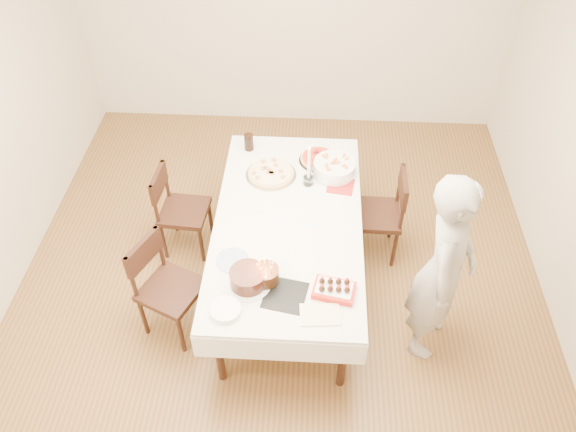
# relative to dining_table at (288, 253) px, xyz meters

# --- Properties ---
(floor) EXTENTS (5.00, 5.00, 0.00)m
(floor) POSITION_rel_dining_table_xyz_m (-0.07, -0.05, -0.38)
(floor) COLOR brown
(floor) RESTS_ON ground
(wall_back) EXTENTS (4.50, 0.04, 2.70)m
(wall_back) POSITION_rel_dining_table_xyz_m (-0.07, 2.45, 0.98)
(wall_back) COLOR beige
(wall_back) RESTS_ON floor
(dining_table) EXTENTS (1.70, 2.38, 0.75)m
(dining_table) POSITION_rel_dining_table_xyz_m (0.00, 0.00, 0.00)
(dining_table) COLOR silver
(dining_table) RESTS_ON floor
(chair_right_savory) EXTENTS (0.46, 0.46, 0.88)m
(chair_right_savory) POSITION_rel_dining_table_xyz_m (0.74, 0.42, 0.07)
(chair_right_savory) COLOR black
(chair_right_savory) RESTS_ON floor
(chair_left_savory) EXTENTS (0.47, 0.47, 0.85)m
(chair_left_savory) POSITION_rel_dining_table_xyz_m (-0.93, 0.38, 0.05)
(chair_left_savory) COLOR black
(chair_left_savory) RESTS_ON floor
(chair_left_dessert) EXTENTS (0.61, 0.61, 0.90)m
(chair_left_dessert) POSITION_rel_dining_table_xyz_m (-0.86, -0.49, 0.07)
(chair_left_dessert) COLOR black
(chair_left_dessert) RESTS_ON floor
(person) EXTENTS (0.57, 0.70, 1.65)m
(person) POSITION_rel_dining_table_xyz_m (1.11, -0.49, 0.45)
(person) COLOR #AFABA5
(person) RESTS_ON floor
(pizza_white) EXTENTS (0.48, 0.48, 0.04)m
(pizza_white) POSITION_rel_dining_table_xyz_m (-0.17, 0.53, 0.40)
(pizza_white) COLOR beige
(pizza_white) RESTS_ON dining_table
(pizza_pepperoni) EXTENTS (0.36, 0.36, 0.04)m
(pizza_pepperoni) POSITION_rel_dining_table_xyz_m (0.22, 0.75, 0.40)
(pizza_pepperoni) COLOR red
(pizza_pepperoni) RESTS_ON dining_table
(red_placemat) EXTENTS (0.25, 0.25, 0.01)m
(red_placemat) POSITION_rel_dining_table_xyz_m (0.41, 0.43, 0.38)
(red_placemat) COLOR #B21E1E
(red_placemat) RESTS_ON dining_table
(pasta_bowl) EXTENTS (0.43, 0.43, 0.11)m
(pasta_bowl) POSITION_rel_dining_table_xyz_m (0.36, 0.58, 0.44)
(pasta_bowl) COLOR white
(pasta_bowl) RESTS_ON dining_table
(taper_candle) EXTENTS (0.09, 0.09, 0.39)m
(taper_candle) POSITION_rel_dining_table_xyz_m (0.14, 0.44, 0.57)
(taper_candle) COLOR white
(taper_candle) RESTS_ON dining_table
(shaker_pair) EXTENTS (0.13, 0.13, 0.12)m
(shaker_pair) POSITION_rel_dining_table_xyz_m (0.15, 0.48, 0.43)
(shaker_pair) COLOR white
(shaker_pair) RESTS_ON dining_table
(cola_glass) EXTENTS (0.09, 0.09, 0.15)m
(cola_glass) POSITION_rel_dining_table_xyz_m (-0.39, 0.88, 0.45)
(cola_glass) COLOR black
(cola_glass) RESTS_ON dining_table
(layer_cake) EXTENTS (0.38, 0.38, 0.13)m
(layer_cake) POSITION_rel_dining_table_xyz_m (-0.24, -0.63, 0.44)
(layer_cake) COLOR #36160D
(layer_cake) RESTS_ON dining_table
(cake_board) EXTENTS (0.33, 0.33, 0.01)m
(cake_board) POSITION_rel_dining_table_xyz_m (0.02, -0.72, 0.38)
(cake_board) COLOR black
(cake_board) RESTS_ON dining_table
(birthday_cake) EXTENTS (0.23, 0.23, 0.17)m
(birthday_cake) POSITION_rel_dining_table_xyz_m (-0.12, -0.60, 0.47)
(birthday_cake) COLOR #3C2110
(birthday_cake) RESTS_ON dining_table
(strawberry_box) EXTENTS (0.32, 0.24, 0.07)m
(strawberry_box) POSITION_rel_dining_table_xyz_m (0.35, -0.68, 0.41)
(strawberry_box) COLOR red
(strawberry_box) RESTS_ON dining_table
(box_lid) EXTENTS (0.28, 0.20, 0.02)m
(box_lid) POSITION_rel_dining_table_xyz_m (0.26, -0.87, 0.38)
(box_lid) COLOR beige
(box_lid) RESTS_ON dining_table
(plate_stack) EXTENTS (0.27, 0.27, 0.04)m
(plate_stack) POSITION_rel_dining_table_xyz_m (-0.37, -0.88, 0.40)
(plate_stack) COLOR white
(plate_stack) RESTS_ON dining_table
(china_plate) EXTENTS (0.25, 0.25, 0.01)m
(china_plate) POSITION_rel_dining_table_xyz_m (-0.38, -0.43, 0.38)
(china_plate) COLOR white
(china_plate) RESTS_ON dining_table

